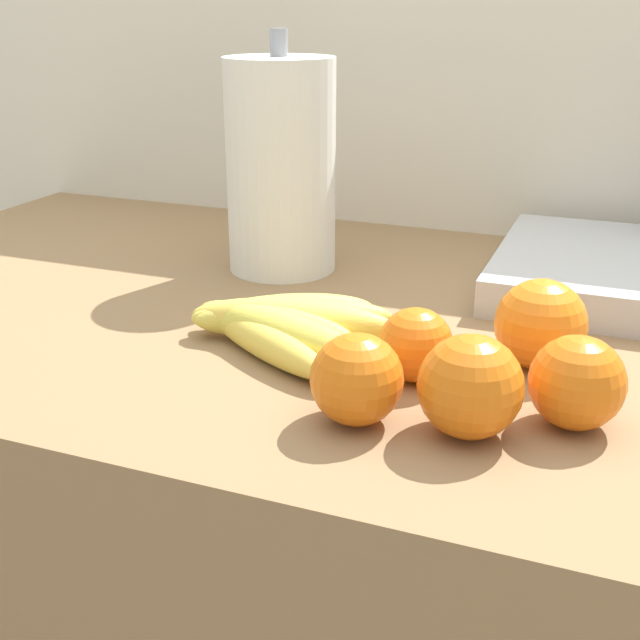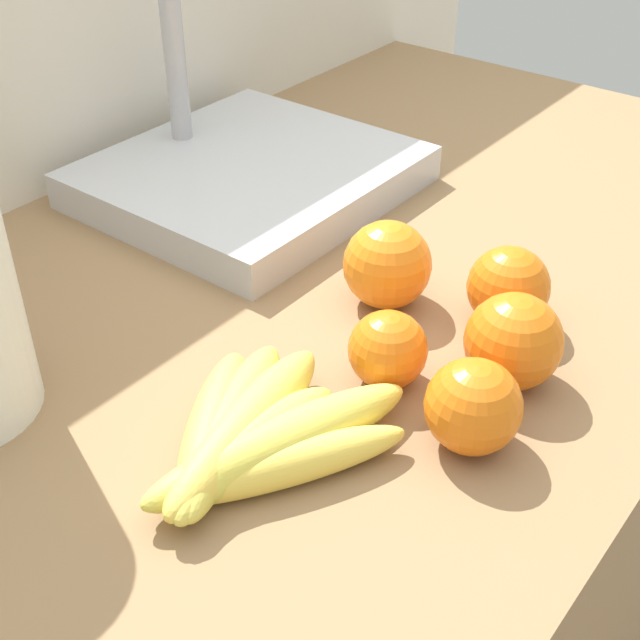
{
  "view_description": "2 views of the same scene",
  "coord_description": "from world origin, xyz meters",
  "px_view_note": "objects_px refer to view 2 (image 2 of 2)",
  "views": [
    {
      "loc": [
        0.17,
        -0.76,
        1.16
      ],
      "look_at": [
        -0.08,
        -0.13,
        0.9
      ],
      "focal_mm": 45.66,
      "sensor_mm": 36.0,
      "label": 1
    },
    {
      "loc": [
        -0.45,
        -0.43,
        1.3
      ],
      "look_at": [
        -0.05,
        -0.12,
        0.94
      ],
      "focal_mm": 48.15,
      "sensor_mm": 36.0,
      "label": 2
    }
  ],
  "objects_px": {
    "orange_front": "(388,350)",
    "orange_far_right": "(473,406)",
    "sink_basin": "(248,174)",
    "banana_bunch": "(250,438)",
    "orange_back_right": "(387,265)",
    "orange_center": "(508,287)",
    "orange_right": "(513,341)"
  },
  "relations": [
    {
      "from": "orange_right",
      "to": "orange_far_right",
      "type": "xyz_separation_m",
      "value": [
        -0.08,
        -0.01,
        -0.0
      ]
    },
    {
      "from": "orange_front",
      "to": "sink_basin",
      "type": "relative_size",
      "value": 0.2
    },
    {
      "from": "orange_far_right",
      "to": "orange_front",
      "type": "bearing_deg",
      "value": 76.23
    },
    {
      "from": "orange_center",
      "to": "sink_basin",
      "type": "xyz_separation_m",
      "value": [
        0.05,
        0.35,
        -0.01
      ]
    },
    {
      "from": "orange_front",
      "to": "sink_basin",
      "type": "bearing_deg",
      "value": 59.89
    },
    {
      "from": "orange_front",
      "to": "sink_basin",
      "type": "distance_m",
      "value": 0.36
    },
    {
      "from": "orange_center",
      "to": "orange_far_right",
      "type": "distance_m",
      "value": 0.17
    },
    {
      "from": "banana_bunch",
      "to": "orange_front",
      "type": "xyz_separation_m",
      "value": [
        0.13,
        -0.03,
        0.01
      ]
    },
    {
      "from": "orange_back_right",
      "to": "orange_far_right",
      "type": "height_order",
      "value": "orange_back_right"
    },
    {
      "from": "banana_bunch",
      "to": "orange_front",
      "type": "bearing_deg",
      "value": -11.38
    },
    {
      "from": "banana_bunch",
      "to": "orange_center",
      "type": "relative_size",
      "value": 3.01
    },
    {
      "from": "orange_back_right",
      "to": "sink_basin",
      "type": "xyz_separation_m",
      "value": [
        0.09,
        0.25,
        -0.02
      ]
    },
    {
      "from": "orange_front",
      "to": "banana_bunch",
      "type": "bearing_deg",
      "value": 168.62
    },
    {
      "from": "banana_bunch",
      "to": "orange_right",
      "type": "xyz_separation_m",
      "value": [
        0.2,
        -0.1,
        0.02
      ]
    },
    {
      "from": "orange_front",
      "to": "orange_far_right",
      "type": "height_order",
      "value": "orange_far_right"
    },
    {
      "from": "banana_bunch",
      "to": "sink_basin",
      "type": "xyz_separation_m",
      "value": [
        0.32,
        0.29,
        0.0
      ]
    },
    {
      "from": "orange_back_right",
      "to": "sink_basin",
      "type": "distance_m",
      "value": 0.26
    },
    {
      "from": "banana_bunch",
      "to": "orange_back_right",
      "type": "distance_m",
      "value": 0.23
    },
    {
      "from": "orange_far_right",
      "to": "sink_basin",
      "type": "distance_m",
      "value": 0.45
    },
    {
      "from": "sink_basin",
      "to": "orange_front",
      "type": "bearing_deg",
      "value": -120.11
    },
    {
      "from": "orange_front",
      "to": "orange_center",
      "type": "height_order",
      "value": "orange_center"
    },
    {
      "from": "orange_back_right",
      "to": "orange_center",
      "type": "bearing_deg",
      "value": -68.36
    },
    {
      "from": "banana_bunch",
      "to": "orange_center",
      "type": "distance_m",
      "value": 0.28
    },
    {
      "from": "sink_basin",
      "to": "orange_center",
      "type": "bearing_deg",
      "value": -97.73
    },
    {
      "from": "banana_bunch",
      "to": "orange_back_right",
      "type": "relative_size",
      "value": 2.72
    },
    {
      "from": "orange_right",
      "to": "orange_front",
      "type": "bearing_deg",
      "value": 128.79
    },
    {
      "from": "orange_center",
      "to": "orange_far_right",
      "type": "xyz_separation_m",
      "value": [
        -0.16,
        -0.05,
        -0.0
      ]
    },
    {
      "from": "orange_center",
      "to": "orange_back_right",
      "type": "distance_m",
      "value": 0.11
    },
    {
      "from": "banana_bunch",
      "to": "orange_back_right",
      "type": "xyz_separation_m",
      "value": [
        0.23,
        0.04,
        0.02
      ]
    },
    {
      "from": "banana_bunch",
      "to": "orange_far_right",
      "type": "xyz_separation_m",
      "value": [
        0.11,
        -0.12,
        0.02
      ]
    },
    {
      "from": "orange_center",
      "to": "sink_basin",
      "type": "height_order",
      "value": "sink_basin"
    },
    {
      "from": "orange_far_right",
      "to": "orange_center",
      "type": "bearing_deg",
      "value": 19.25
    }
  ]
}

